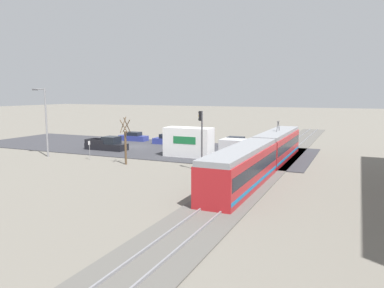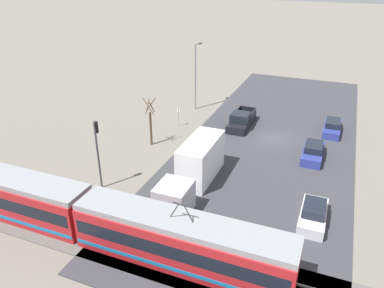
{
  "view_description": "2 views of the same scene",
  "coord_description": "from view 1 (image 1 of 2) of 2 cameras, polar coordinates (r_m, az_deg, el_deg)",
  "views": [
    {
      "loc": [
        45.15,
        29.13,
        7.75
      ],
      "look_at": [
        7.11,
        12.15,
        2.03
      ],
      "focal_mm": 35.0,
      "sensor_mm": 36.0,
      "label": 1
    },
    {
      "loc": [
        -5.68,
        37.25,
        17.3
      ],
      "look_at": [
        5.28,
        10.25,
        3.03
      ],
      "focal_mm": 35.0,
      "sensor_mm": 36.0,
      "label": 2
    }
  ],
  "objects": [
    {
      "name": "ground_plane",
      "position": [
        54.29,
        -8.68,
        -0.48
      ],
      "size": [
        320.0,
        320.0,
        0.0
      ],
      "primitive_type": "plane",
      "color": "slate"
    },
    {
      "name": "street_lamp_near_crossing",
      "position": [
        48.63,
        -21.52,
        3.77
      ],
      "size": [
        0.36,
        1.95,
        8.31
      ],
      "color": "gray",
      "rests_on": "ground"
    },
    {
      "name": "street_tree",
      "position": [
        41.07,
        -10.1,
        0.14
      ],
      "size": [
        1.22,
        1.01,
        5.17
      ],
      "color": "brown",
      "rests_on": "ground"
    },
    {
      "name": "no_parking_sign",
      "position": [
        45.01,
        -15.36,
        -0.63
      ],
      "size": [
        0.32,
        0.08,
        2.22
      ],
      "color": "gray",
      "rests_on": "ground"
    },
    {
      "name": "pickup_truck",
      "position": [
        51.93,
        -12.8,
        -0.1
      ],
      "size": [
        2.1,
        5.82,
        1.84
      ],
      "color": "black",
      "rests_on": "ground"
    },
    {
      "name": "sedan_car_1",
      "position": [
        61.19,
        -8.93,
        1.07
      ],
      "size": [
        1.75,
        4.75,
        1.42
      ],
      "rotation": [
        0.0,
        0.0,
        3.14
      ],
      "color": "navy",
      "rests_on": "ground"
    },
    {
      "name": "sedan_car_0",
      "position": [
        56.47,
        -3.61,
        0.62
      ],
      "size": [
        1.84,
        4.67,
        1.5
      ],
      "color": "navy",
      "rests_on": "ground"
    },
    {
      "name": "sedan_car_2",
      "position": [
        53.55,
        6.69,
        0.19
      ],
      "size": [
        1.82,
        4.38,
        1.48
      ],
      "rotation": [
        0.0,
        0.0,
        3.14
      ],
      "color": "silver",
      "rests_on": "ground"
    },
    {
      "name": "road_surface",
      "position": [
        54.29,
        -8.68,
        -0.44
      ],
      "size": [
        16.72,
        49.13,
        0.08
      ],
      "color": "#38383D",
      "rests_on": "ground"
    },
    {
      "name": "traffic_light_pole",
      "position": [
        36.62,
        1.42,
        1.67
      ],
      "size": [
        0.28,
        0.47,
        5.99
      ],
      "color": "#47474C",
      "rests_on": "ground"
    },
    {
      "name": "box_truck",
      "position": [
        44.72,
        1.07,
        0.04
      ],
      "size": [
        2.46,
        9.93,
        3.52
      ],
      "color": "silver",
      "rests_on": "ground"
    },
    {
      "name": "rail_bed",
      "position": [
        46.58,
        13.25,
        -1.91
      ],
      "size": [
        74.75,
        4.4,
        0.22
      ],
      "color": "#5B5954",
      "rests_on": "ground"
    },
    {
      "name": "light_rail_tram",
      "position": [
        37.67,
        10.75,
        -1.62
      ],
      "size": [
        28.56,
        2.79,
        4.4
      ],
      "color": "#B21E23",
      "rests_on": "ground"
    }
  ]
}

